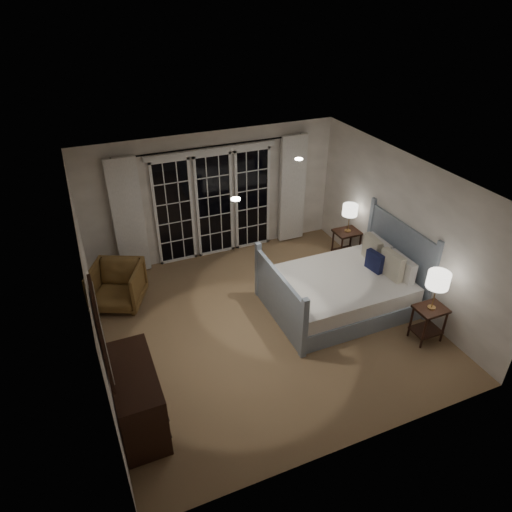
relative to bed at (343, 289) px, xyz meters
name	(u,v)px	position (x,y,z in m)	size (l,w,h in m)	color
floor	(265,323)	(-1.41, 0.06, -0.34)	(5.00, 5.00, 0.00)	#8B644B
ceiling	(267,180)	(-1.41, 0.06, 2.16)	(5.00, 5.00, 0.00)	silver
wall_left	(92,297)	(-3.91, 0.06, 0.91)	(0.02, 5.00, 2.50)	white
wall_right	(402,228)	(1.09, 0.06, 0.91)	(0.02, 5.00, 2.50)	white
wall_back	(213,196)	(-1.41, 2.56, 0.91)	(5.00, 0.02, 2.50)	white
wall_front	(361,372)	(-1.41, -2.44, 0.91)	(5.00, 0.02, 2.50)	white
french_doors	(214,204)	(-1.41, 2.52, 0.75)	(2.50, 0.04, 2.20)	black
curtain_rod	(212,146)	(-1.41, 2.46, 1.91)	(0.03, 0.03, 3.50)	black
curtain_left	(128,218)	(-3.06, 2.44, 0.81)	(0.55, 0.10, 2.25)	white
curtain_right	(292,190)	(0.24, 2.44, 0.81)	(0.55, 0.10, 2.25)	white
downlight_a	(299,159)	(-0.61, 0.66, 2.15)	(0.12, 0.12, 0.01)	white
downlight_b	(236,199)	(-2.01, -0.34, 2.15)	(0.12, 0.12, 0.01)	white
bed	(343,289)	(0.00, 0.00, 0.00)	(2.34, 1.68, 1.37)	gray
nightstand_left	(429,319)	(0.74, -1.24, 0.05)	(0.46, 0.37, 0.60)	#321710
nightstand_right	(346,241)	(0.86, 1.26, 0.08)	(0.50, 0.40, 0.65)	#321710
lamp_left	(438,280)	(0.74, -1.24, 0.76)	(0.33, 0.33, 0.63)	#AC7F44
lamp_right	(350,210)	(0.86, 1.26, 0.75)	(0.29, 0.29, 0.56)	#AC7F44
armchair	(117,286)	(-3.51, 1.52, 0.04)	(0.81, 0.83, 0.76)	brown
dresser	(137,397)	(-3.64, -1.10, 0.10)	(0.53, 1.25, 0.88)	#321710
mirror	(101,333)	(-3.88, -1.10, 1.21)	(0.05, 0.85, 1.00)	#321710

